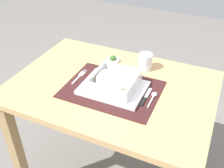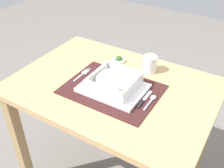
{
  "view_description": "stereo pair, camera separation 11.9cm",
  "coord_description": "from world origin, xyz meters",
  "px_view_note": "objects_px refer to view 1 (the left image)",
  "views": [
    {
      "loc": [
        0.42,
        -0.92,
        1.43
      ],
      "look_at": [
        0.02,
        -0.03,
        0.74
      ],
      "focal_mm": 42.89,
      "sensor_mm": 36.0,
      "label": 1
    },
    {
      "loc": [
        0.52,
        -0.86,
        1.43
      ],
      "look_at": [
        0.02,
        -0.03,
        0.74
      ],
      "focal_mm": 42.89,
      "sensor_mm": 36.0,
      "label": 2
    }
  ],
  "objects_px": {
    "spoon": "(154,95)",
    "condiment_saucer": "(113,60)",
    "dining_table": "(112,103)",
    "porridge_bowl": "(114,82)",
    "drinking_glass": "(145,63)",
    "fork": "(80,76)",
    "butter_knife": "(145,98)",
    "bread_knife": "(140,97)"
  },
  "relations": [
    {
      "from": "spoon",
      "to": "butter_knife",
      "type": "distance_m",
      "value": 0.04
    },
    {
      "from": "fork",
      "to": "condiment_saucer",
      "type": "distance_m",
      "value": 0.21
    },
    {
      "from": "porridge_bowl",
      "to": "condiment_saucer",
      "type": "bearing_deg",
      "value": 115.65
    },
    {
      "from": "bread_knife",
      "to": "condiment_saucer",
      "type": "distance_m",
      "value": 0.34
    },
    {
      "from": "dining_table",
      "to": "condiment_saucer",
      "type": "distance_m",
      "value": 0.25
    },
    {
      "from": "drinking_glass",
      "to": "condiment_saucer",
      "type": "relative_size",
      "value": 1.23
    },
    {
      "from": "dining_table",
      "to": "spoon",
      "type": "bearing_deg",
      "value": -1.98
    },
    {
      "from": "porridge_bowl",
      "to": "drinking_glass",
      "type": "bearing_deg",
      "value": 72.85
    },
    {
      "from": "butter_knife",
      "to": "drinking_glass",
      "type": "height_order",
      "value": "drinking_glass"
    },
    {
      "from": "dining_table",
      "to": "porridge_bowl",
      "type": "bearing_deg",
      "value": -49.39
    },
    {
      "from": "porridge_bowl",
      "to": "bread_knife",
      "type": "height_order",
      "value": "porridge_bowl"
    },
    {
      "from": "dining_table",
      "to": "spoon",
      "type": "xyz_separation_m",
      "value": [
        0.2,
        -0.01,
        0.12
      ]
    },
    {
      "from": "bread_knife",
      "to": "dining_table",
      "type": "bearing_deg",
      "value": 169.05
    },
    {
      "from": "spoon",
      "to": "fork",
      "type": "bearing_deg",
      "value": 179.87
    },
    {
      "from": "spoon",
      "to": "condiment_saucer",
      "type": "xyz_separation_m",
      "value": [
        -0.29,
        0.2,
        0.0
      ]
    },
    {
      "from": "fork",
      "to": "bread_knife",
      "type": "bearing_deg",
      "value": -10.79
    },
    {
      "from": "butter_knife",
      "to": "spoon",
      "type": "bearing_deg",
      "value": 45.15
    },
    {
      "from": "butter_knife",
      "to": "bread_knife",
      "type": "distance_m",
      "value": 0.02
    },
    {
      "from": "spoon",
      "to": "dining_table",
      "type": "bearing_deg",
      "value": 178.97
    },
    {
      "from": "butter_knife",
      "to": "condiment_saucer",
      "type": "bearing_deg",
      "value": 137.92
    },
    {
      "from": "spoon",
      "to": "butter_knife",
      "type": "relative_size",
      "value": 0.85
    },
    {
      "from": "dining_table",
      "to": "fork",
      "type": "height_order",
      "value": "fork"
    },
    {
      "from": "bread_knife",
      "to": "drinking_glass",
      "type": "bearing_deg",
      "value": 108.71
    },
    {
      "from": "dining_table",
      "to": "bread_knife",
      "type": "bearing_deg",
      "value": -16.16
    },
    {
      "from": "dining_table",
      "to": "porridge_bowl",
      "type": "relative_size",
      "value": 4.83
    },
    {
      "from": "dining_table",
      "to": "fork",
      "type": "bearing_deg",
      "value": -179.99
    },
    {
      "from": "porridge_bowl",
      "to": "butter_knife",
      "type": "xyz_separation_m",
      "value": [
        0.15,
        -0.01,
        -0.04
      ]
    },
    {
      "from": "fork",
      "to": "spoon",
      "type": "height_order",
      "value": "spoon"
    },
    {
      "from": "porridge_bowl",
      "to": "spoon",
      "type": "bearing_deg",
      "value": 7.25
    },
    {
      "from": "dining_table",
      "to": "bread_knife",
      "type": "height_order",
      "value": "bread_knife"
    },
    {
      "from": "dining_table",
      "to": "drinking_glass",
      "type": "distance_m",
      "value": 0.26
    },
    {
      "from": "bread_knife",
      "to": "drinking_glass",
      "type": "relative_size",
      "value": 1.69
    },
    {
      "from": "fork",
      "to": "spoon",
      "type": "distance_m",
      "value": 0.37
    },
    {
      "from": "butter_knife",
      "to": "fork",
      "type": "bearing_deg",
      "value": 174.05
    },
    {
      "from": "butter_knife",
      "to": "drinking_glass",
      "type": "xyz_separation_m",
      "value": [
        -0.08,
        0.23,
        0.03
      ]
    },
    {
      "from": "drinking_glass",
      "to": "condiment_saucer",
      "type": "bearing_deg",
      "value": 179.1
    },
    {
      "from": "porridge_bowl",
      "to": "condiment_saucer",
      "type": "relative_size",
      "value": 2.83
    },
    {
      "from": "condiment_saucer",
      "to": "spoon",
      "type": "bearing_deg",
      "value": -35.46
    },
    {
      "from": "porridge_bowl",
      "to": "condiment_saucer",
      "type": "xyz_separation_m",
      "value": [
        -0.11,
        0.23,
        -0.03
      ]
    },
    {
      "from": "dining_table",
      "to": "drinking_glass",
      "type": "relative_size",
      "value": 11.11
    },
    {
      "from": "butter_knife",
      "to": "drinking_glass",
      "type": "relative_size",
      "value": 1.6
    },
    {
      "from": "spoon",
      "to": "bread_knife",
      "type": "bearing_deg",
      "value": -143.33
    }
  ]
}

